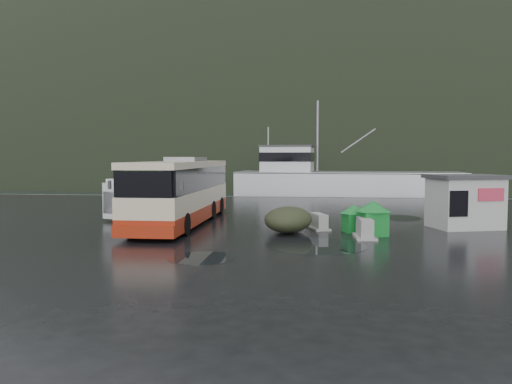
# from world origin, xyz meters

# --- Properties ---
(ground) EXTENTS (160.00, 160.00, 0.00)m
(ground) POSITION_xyz_m (0.00, 0.00, 0.00)
(ground) COLOR black
(ground) RESTS_ON ground
(harbor_water) EXTENTS (300.00, 180.00, 0.02)m
(harbor_water) POSITION_xyz_m (0.00, 110.00, 0.00)
(harbor_water) COLOR black
(harbor_water) RESTS_ON ground
(quay_edge) EXTENTS (160.00, 0.60, 1.50)m
(quay_edge) POSITION_xyz_m (0.00, 20.00, 0.00)
(quay_edge) COLOR #999993
(quay_edge) RESTS_ON ground
(headland) EXTENTS (780.00, 540.00, 570.00)m
(headland) POSITION_xyz_m (10.00, 250.00, 0.00)
(headland) COLOR black
(headland) RESTS_ON ground
(coach_bus) EXTENTS (3.29, 12.78, 3.61)m
(coach_bus) POSITION_xyz_m (-3.47, 1.39, 0.00)
(coach_bus) COLOR beige
(coach_bus) RESTS_ON ground
(white_van) EXTENTS (3.81, 6.07, 2.40)m
(white_van) POSITION_xyz_m (-6.14, 3.79, 0.00)
(white_van) COLOR silver
(white_van) RESTS_ON ground
(waste_bin_left) EXTENTS (1.22, 1.22, 1.32)m
(waste_bin_left) POSITION_xyz_m (5.52, -0.78, 0.00)
(waste_bin_left) COLOR #167F2C
(waste_bin_left) RESTS_ON ground
(waste_bin_right) EXTENTS (1.44, 1.44, 1.61)m
(waste_bin_right) POSITION_xyz_m (6.30, -1.71, 0.00)
(waste_bin_right) COLOR #167F2C
(waste_bin_right) RESTS_ON ground
(dome_tent) EXTENTS (2.70, 3.44, 1.23)m
(dome_tent) POSITION_xyz_m (2.42, -1.18, 0.00)
(dome_tent) COLOR #30351F
(dome_tent) RESTS_ON ground
(ticket_kiosk) EXTENTS (4.03, 3.46, 2.69)m
(ticket_kiosk) POSITION_xyz_m (11.17, 1.32, 0.00)
(ticket_kiosk) COLOR #BABAB5
(ticket_kiosk) RESTS_ON ground
(jersey_barrier_a) EXTENTS (1.25, 1.73, 0.78)m
(jersey_barrier_a) POSITION_xyz_m (3.86, 0.02, 0.00)
(jersey_barrier_a) COLOR #999993
(jersey_barrier_a) RESTS_ON ground
(jersey_barrier_b) EXTENTS (0.98, 1.81, 0.88)m
(jersey_barrier_b) POSITION_xyz_m (5.86, -2.46, 0.00)
(jersey_barrier_b) COLOR #999993
(jersey_barrier_b) RESTS_ON ground
(fishing_trawler) EXTENTS (27.79, 7.95, 10.97)m
(fishing_trawler) POSITION_xyz_m (7.06, 28.31, 0.00)
(fishing_trawler) COLOR silver
(fishing_trawler) RESTS_ON ground
(puddles) EXTENTS (11.41, 15.71, 0.01)m
(puddles) POSITION_xyz_m (4.39, -2.15, 0.01)
(puddles) COLOR black
(puddles) RESTS_ON ground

